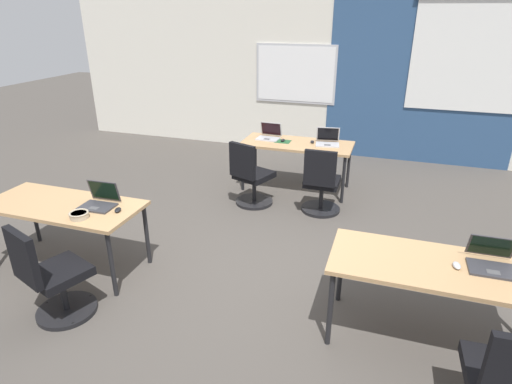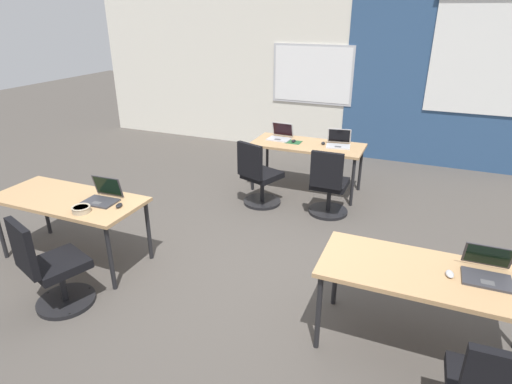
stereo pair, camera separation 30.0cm
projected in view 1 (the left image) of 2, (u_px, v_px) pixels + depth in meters
name	position (u px, v px, depth m)	size (l,w,h in m)	color
ground_plane	(247.00, 264.00, 4.54)	(24.00, 24.00, 0.00)	#47423D
back_wall_assembly	(327.00, 76.00, 7.62)	(10.00, 0.27, 2.80)	silver
desk_near_left	(63.00, 209.00, 4.26)	(1.60, 0.70, 0.72)	tan
desk_near_right	(436.00, 271.00, 3.25)	(1.60, 0.70, 0.72)	tan
desk_far_center	(297.00, 147.00, 6.20)	(1.60, 0.70, 0.72)	tan
laptop_near_left_inner	(100.00, 201.00, 4.18)	(0.34, 0.30, 0.23)	#333338
mouse_near_left_inner	(118.00, 210.00, 4.07)	(0.08, 0.11, 0.03)	black
chair_near_left_inner	(52.00, 281.00, 3.62)	(0.57, 0.61, 0.92)	black
laptop_near_right_end	(492.00, 261.00, 3.18)	(0.33, 0.32, 0.22)	#333338
mouse_near_right_end	(457.00, 265.00, 3.19)	(0.07, 0.11, 0.03)	#B2B2B7
laptop_far_right	(328.00, 141.00, 6.09)	(0.37, 0.34, 0.23)	#B7B7BC
mouse_far_right	(312.00, 142.00, 6.16)	(0.07, 0.11, 0.03)	black
chair_far_right	(321.00, 186.00, 5.55)	(0.52, 0.54, 0.92)	black
laptop_far_left	(269.00, 135.00, 6.36)	(0.34, 0.31, 0.23)	#B7B7BC
mousepad_far_left	(283.00, 141.00, 6.23)	(0.22, 0.19, 0.00)	#23512D
mouse_far_left	(283.00, 140.00, 6.23)	(0.06, 0.10, 0.03)	black
chair_far_left	(251.00, 179.00, 5.78)	(0.56, 0.61, 0.92)	black
snack_bowl	(79.00, 215.00, 3.93)	(0.18, 0.18, 0.06)	tan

